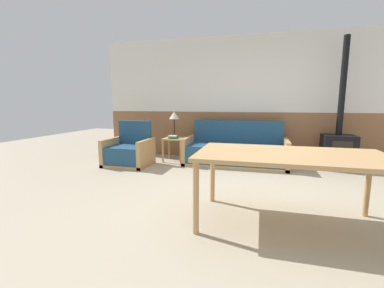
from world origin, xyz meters
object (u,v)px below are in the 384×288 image
couch (235,152)px  table_lamp (174,117)px  wood_stove (339,142)px  armchair (129,152)px  side_table (174,143)px  dining_table (290,160)px

couch → table_lamp: table_lamp is taller
couch → wood_stove: wood_stove is taller
armchair → side_table: (0.77, 0.59, 0.15)m
armchair → wood_stove: bearing=2.0°
armchair → side_table: size_ratio=1.74×
side_table → couch: bearing=0.3°
table_lamp → dining_table: bearing=-50.8°
couch → side_table: bearing=-179.7°
side_table → table_lamp: table_lamp is taller
couch → wood_stove: bearing=4.7°
side_table → table_lamp: 0.55m
side_table → dining_table: dining_table is taller
armchair → table_lamp: table_lamp is taller
dining_table → armchair: bearing=146.1°
side_table → wood_stove: wood_stove is taller
armchair → dining_table: (2.86, -1.92, 0.42)m
dining_table → wood_stove: wood_stove is taller
couch → armchair: size_ratio=2.31×
table_lamp → wood_stove: size_ratio=0.23×
dining_table → wood_stove: bearing=66.9°
couch → armchair: bearing=-163.9°
armchair → dining_table: bearing=-42.7°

